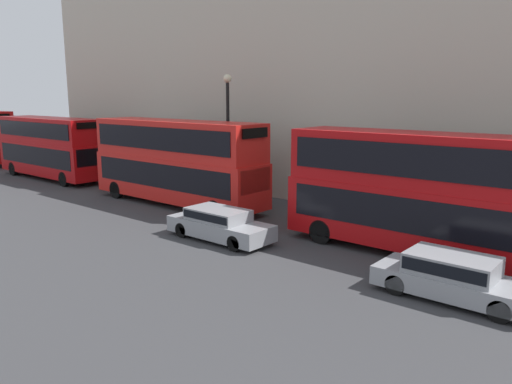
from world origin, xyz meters
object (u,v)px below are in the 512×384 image
at_px(car_dark_sedan, 453,276).
at_px(car_hatchback, 219,223).
at_px(pedestrian, 318,203).
at_px(bus_leading, 434,191).
at_px(bus_second_in_queue, 176,159).
at_px(bus_third_in_queue, 50,145).

bearing_deg(car_dark_sedan, car_hatchback, 90.00).
bearing_deg(car_dark_sedan, pedestrian, 55.41).
distance_m(bus_leading, car_hatchback, 8.57).
xyz_separation_m(bus_second_in_queue, car_dark_sedan, (-3.40, -16.12, -1.82)).
relative_size(bus_leading, bus_third_in_queue, 1.08).
xyz_separation_m(bus_leading, car_dark_sedan, (-3.40, -1.97, -1.82)).
bearing_deg(bus_third_in_queue, bus_second_in_queue, -90.00).
height_order(car_dark_sedan, pedestrian, pedestrian).
height_order(bus_second_in_queue, car_hatchback, bus_second_in_queue).
bearing_deg(car_hatchback, bus_third_in_queue, 80.36).
relative_size(bus_leading, bus_second_in_queue, 1.00).
bearing_deg(pedestrian, car_hatchback, 169.34).
distance_m(bus_second_in_queue, bus_third_in_queue, 13.51).
relative_size(bus_leading, car_hatchback, 2.40).
distance_m(bus_third_in_queue, pedestrian, 21.33).
xyz_separation_m(bus_second_in_queue, car_hatchback, (-3.40, -6.50, -1.83)).
distance_m(bus_leading, bus_second_in_queue, 14.15).
height_order(bus_third_in_queue, car_hatchback, bus_third_in_queue).
bearing_deg(pedestrian, bus_leading, -110.71).
height_order(bus_leading, car_hatchback, bus_leading).
relative_size(bus_second_in_queue, bus_third_in_queue, 1.08).
height_order(car_hatchback, pedestrian, pedestrian).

